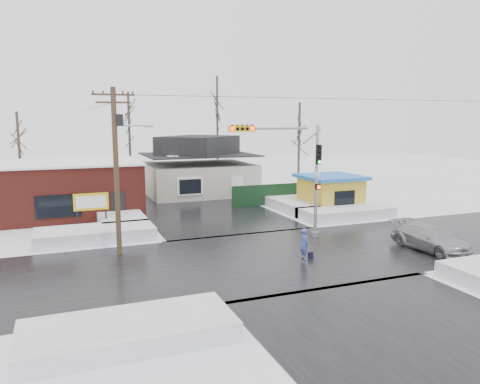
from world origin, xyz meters
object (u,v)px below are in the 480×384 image
object	(u,v)px
pedestrian	(304,244)
car	(430,238)
kiosk	(330,193)
traffic_signal	(294,166)
utility_pole	(117,161)
marquee_sign	(91,203)

from	to	relation	value
pedestrian	car	size ratio (longest dim) A/B	0.34
kiosk	car	distance (m)	12.20
traffic_signal	utility_pole	world-z (taller)	utility_pole
traffic_signal	kiosk	world-z (taller)	traffic_signal
marquee_sign	car	distance (m)	20.96
marquee_sign	kiosk	bearing A→B (deg)	1.55
utility_pole	pedestrian	size ratio (longest dim) A/B	5.38
marquee_sign	car	world-z (taller)	marquee_sign
utility_pole	pedestrian	world-z (taller)	utility_pole
car	kiosk	bearing A→B (deg)	80.86
traffic_signal	pedestrian	bearing A→B (deg)	-110.27
utility_pole	pedestrian	distance (m)	10.86
utility_pole	pedestrian	xyz separation A→B (m)	(8.87, -4.58, -4.28)
marquee_sign	pedestrian	world-z (taller)	marquee_sign
traffic_signal	car	bearing A→B (deg)	-40.54
marquee_sign	car	xyz separation A→B (m)	(17.40, -11.63, -1.21)
utility_pole	marquee_sign	bearing A→B (deg)	100.13
marquee_sign	traffic_signal	bearing A→B (deg)	-29.72
pedestrian	kiosk	bearing A→B (deg)	-38.16
kiosk	pedestrian	world-z (taller)	kiosk
utility_pole	kiosk	distance (m)	18.95
pedestrian	marquee_sign	bearing A→B (deg)	42.79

